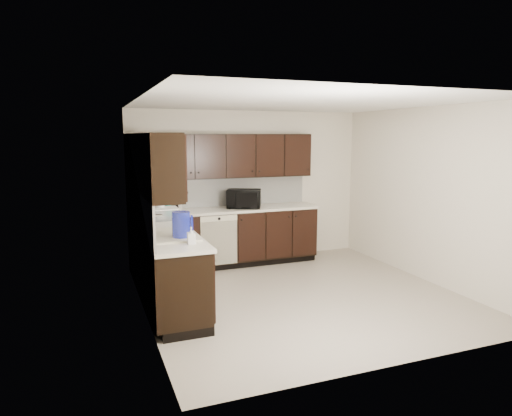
% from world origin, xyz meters
% --- Properties ---
extents(floor, '(4.00, 4.00, 0.00)m').
position_xyz_m(floor, '(0.00, 0.00, 0.00)').
color(floor, gray).
rests_on(floor, ground).
extents(ceiling, '(4.00, 4.00, 0.00)m').
position_xyz_m(ceiling, '(0.00, 0.00, 2.50)').
color(ceiling, white).
rests_on(ceiling, wall_back).
extents(wall_back, '(4.00, 0.02, 2.50)m').
position_xyz_m(wall_back, '(0.00, 2.00, 1.25)').
color(wall_back, beige).
rests_on(wall_back, floor).
extents(wall_left, '(0.02, 4.00, 2.50)m').
position_xyz_m(wall_left, '(-2.00, 0.00, 1.25)').
color(wall_left, beige).
rests_on(wall_left, floor).
extents(wall_right, '(0.02, 4.00, 2.50)m').
position_xyz_m(wall_right, '(2.00, 0.00, 1.25)').
color(wall_right, beige).
rests_on(wall_right, floor).
extents(wall_front, '(4.00, 0.02, 2.50)m').
position_xyz_m(wall_front, '(0.00, -2.00, 1.25)').
color(wall_front, beige).
rests_on(wall_front, floor).
extents(lower_cabinets, '(3.00, 2.80, 0.90)m').
position_xyz_m(lower_cabinets, '(-1.01, 1.11, 0.41)').
color(lower_cabinets, black).
rests_on(lower_cabinets, floor).
extents(countertop, '(3.03, 2.83, 0.04)m').
position_xyz_m(countertop, '(-1.01, 1.11, 0.92)').
color(countertop, beige).
rests_on(countertop, lower_cabinets).
extents(backsplash, '(3.00, 2.80, 0.48)m').
position_xyz_m(backsplash, '(-1.22, 1.32, 1.18)').
color(backsplash, white).
rests_on(backsplash, countertop).
extents(upper_cabinets, '(3.00, 2.80, 0.70)m').
position_xyz_m(upper_cabinets, '(-1.10, 1.20, 1.77)').
color(upper_cabinets, black).
rests_on(upper_cabinets, wall_back).
extents(dishwasher, '(0.58, 0.04, 0.78)m').
position_xyz_m(dishwasher, '(-0.70, 1.41, 0.55)').
color(dishwasher, beige).
rests_on(dishwasher, lower_cabinets).
extents(sink, '(0.54, 0.82, 0.42)m').
position_xyz_m(sink, '(-1.68, -0.01, 0.88)').
color(sink, beige).
rests_on(sink, countertop).
extents(microwave, '(0.63, 0.55, 0.30)m').
position_xyz_m(microwave, '(-0.21, 1.65, 1.09)').
color(microwave, black).
rests_on(microwave, countertop).
extents(soap_bottle_a, '(0.09, 0.09, 0.18)m').
position_xyz_m(soap_bottle_a, '(-1.55, -0.48, 1.03)').
color(soap_bottle_a, gray).
rests_on(soap_bottle_a, countertop).
extents(soap_bottle_b, '(0.09, 0.09, 0.21)m').
position_xyz_m(soap_bottle_b, '(-1.80, 0.92, 1.04)').
color(soap_bottle_b, gray).
rests_on(soap_bottle_b, countertop).
extents(toaster_oven, '(0.43, 0.39, 0.22)m').
position_xyz_m(toaster_oven, '(-1.42, 1.72, 1.05)').
color(toaster_oven, silver).
rests_on(toaster_oven, countertop).
extents(storage_bin, '(0.44, 0.36, 0.16)m').
position_xyz_m(storage_bin, '(-1.61, 1.06, 1.02)').
color(storage_bin, white).
rests_on(storage_bin, countertop).
extents(blue_pitcher, '(0.24, 0.24, 0.31)m').
position_xyz_m(blue_pitcher, '(-1.61, -0.20, 1.09)').
color(blue_pitcher, '#111C9C').
rests_on(blue_pitcher, countertop).
extents(teal_tumbler, '(0.10, 0.10, 0.21)m').
position_xyz_m(teal_tumbler, '(-1.48, 1.35, 1.04)').
color(teal_tumbler, '#0C8D87').
rests_on(teal_tumbler, countertop).
extents(paper_towel_roll, '(0.15, 0.15, 0.27)m').
position_xyz_m(paper_towel_roll, '(-1.62, 1.16, 1.08)').
color(paper_towel_roll, silver).
rests_on(paper_towel_roll, countertop).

